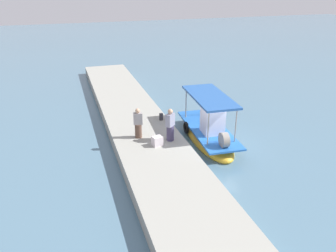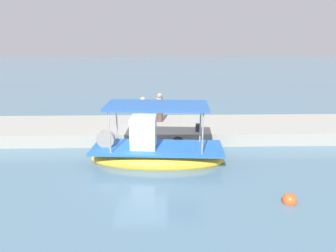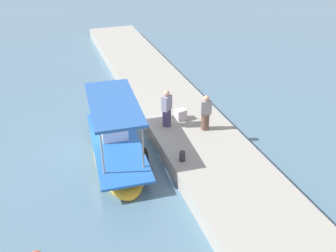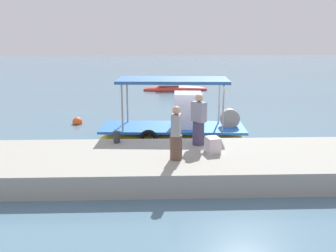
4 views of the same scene
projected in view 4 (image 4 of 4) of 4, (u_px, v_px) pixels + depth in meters
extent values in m
plane|color=slate|center=(192.00, 143.00, 15.94)|extent=(120.00, 120.00, 0.00)
cube|color=#9A9A90|center=(203.00, 164.00, 12.32)|extent=(36.00, 3.74, 0.70)
ellipsoid|color=gold|center=(173.00, 140.00, 15.85)|extent=(6.26, 2.39, 0.97)
cube|color=#2461B2|center=(173.00, 128.00, 15.72)|extent=(6.02, 2.37, 0.10)
cube|color=silver|center=(188.00, 111.00, 15.54)|extent=(1.17, 1.17, 1.51)
cylinder|color=gray|center=(219.00, 102.00, 16.19)|extent=(0.07, 0.07, 1.96)
cylinder|color=gray|center=(223.00, 110.00, 14.71)|extent=(0.07, 0.07, 1.96)
cylinder|color=gray|center=(127.00, 102.00, 16.29)|extent=(0.07, 0.07, 1.96)
cylinder|color=gray|center=(122.00, 109.00, 14.81)|extent=(0.07, 0.07, 1.96)
cube|color=#2A5AA5|center=(173.00, 80.00, 15.25)|extent=(4.55, 2.20, 0.12)
torus|color=black|center=(149.00, 139.00, 14.78)|extent=(0.75, 0.23, 0.74)
cylinder|color=gray|center=(230.00, 118.00, 15.57)|extent=(0.82, 0.40, 0.80)
cylinder|color=brown|center=(176.00, 147.00, 11.64)|extent=(0.44, 0.44, 0.78)
cube|color=gray|center=(176.00, 125.00, 11.47)|extent=(0.35, 0.52, 0.64)
sphere|color=tan|center=(176.00, 110.00, 11.36)|extent=(0.25, 0.25, 0.25)
cylinder|color=#3F3858|center=(198.00, 133.00, 13.17)|extent=(0.56, 0.56, 0.83)
cube|color=gray|center=(199.00, 112.00, 12.98)|extent=(0.54, 0.57, 0.69)
sphere|color=tan|center=(199.00, 98.00, 12.87)|extent=(0.27, 0.27, 0.27)
cylinder|color=#2D2D33|center=(117.00, 137.00, 13.45)|extent=(0.24, 0.24, 0.41)
cube|color=silver|center=(213.00, 145.00, 12.41)|extent=(0.50, 0.58, 0.49)
sphere|color=#EE5422|center=(77.00, 122.00, 19.16)|extent=(0.50, 0.50, 0.50)
ellipsoid|color=#C1382E|center=(175.00, 90.00, 30.09)|extent=(5.16, 1.46, 0.65)
cube|color=silver|center=(169.00, 82.00, 29.90)|extent=(1.56, 0.83, 0.64)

